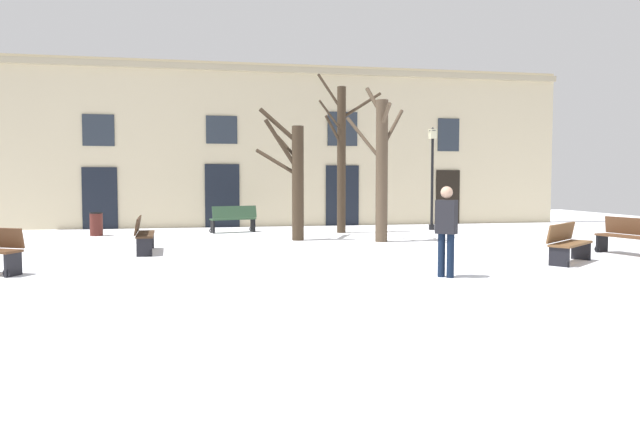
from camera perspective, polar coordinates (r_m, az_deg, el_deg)
The scene contains 12 objects.
ground_plane at distance 14.54m, azimuth 1.28°, elevation -4.02°, with size 37.43×37.43×0.00m, color white.
building_facade at distance 23.38m, azimuth -3.30°, elevation 6.87°, with size 23.39×0.60×6.50m.
tree_foreground at distance 17.75m, azimuth -2.47°, elevation 3.96°, with size 1.66×1.78×4.09m.
tree_near_facade at distance 17.38m, azimuth 6.14°, elevation 4.79°, with size 1.88×1.79×4.70m.
tree_right_of_center at distance 20.25m, azimuth 2.16°, elevation 5.85°, with size 2.49×1.49×5.64m.
streetlamp at distance 21.80m, azimuth 11.13°, elevation 4.54°, with size 0.30×0.30×3.83m.
litter_bin at distance 20.58m, azimuth -21.39°, elevation -0.98°, with size 0.44×0.44×0.78m.
bench_near_center_tree at distance 14.08m, azimuth 23.48°, elevation -2.72°, with size 1.55×1.36×0.89m.
bench_facing_shops at distance 15.44m, azimuth -17.21°, elevation -1.91°, with size 0.59×1.91×0.92m.
bench_near_lamp at distance 20.58m, azimuth -8.61°, elevation -0.50°, with size 1.69×0.88×0.96m.
bench_back_to_back_left at distance 16.11m, azimuth 28.53°, elevation -1.99°, with size 0.85×1.71×0.93m.
person_near_bench at distance 11.19m, azimuth 12.47°, elevation -1.29°, with size 0.43×0.42×1.75m.
Camera 1 is at (-2.95, -14.12, 1.86)m, focal length 32.12 mm.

